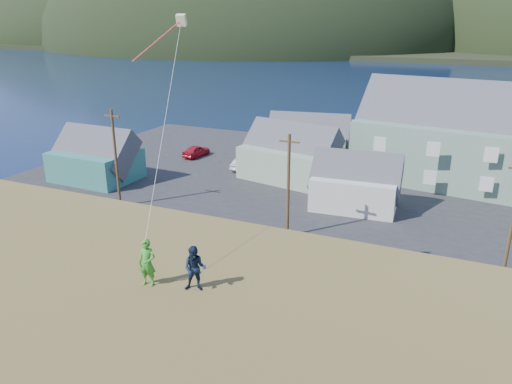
% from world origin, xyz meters
% --- Properties ---
extents(ground, '(900.00, 900.00, 0.00)m').
position_xyz_m(ground, '(0.00, 0.00, 0.00)').
color(ground, '#0A1638').
rests_on(ground, ground).
extents(grass_strip, '(110.00, 8.00, 0.10)m').
position_xyz_m(grass_strip, '(0.00, -2.00, 0.05)').
color(grass_strip, '#4C3D19').
rests_on(grass_strip, ground).
extents(waterfront_lot, '(72.00, 36.00, 0.12)m').
position_xyz_m(waterfront_lot, '(0.00, 17.00, 0.06)').
color(waterfront_lot, '#28282B').
rests_on(waterfront_lot, ground).
extents(wharf, '(26.00, 14.00, 0.90)m').
position_xyz_m(wharf, '(-6.00, 40.00, 0.45)').
color(wharf, gray).
rests_on(wharf, ground).
extents(far_shore, '(900.00, 320.00, 2.00)m').
position_xyz_m(far_shore, '(0.00, 330.00, 1.00)').
color(far_shore, black).
rests_on(far_shore, ground).
extents(shed_teal, '(9.10, 6.58, 7.03)m').
position_xyz_m(shed_teal, '(-26.46, 7.03, 2.62)').
color(shed_teal, '#337377').
rests_on(shed_teal, waterfront_lot).
extents(shed_palegreen_near, '(11.29, 8.35, 7.44)m').
position_xyz_m(shed_palegreen_near, '(-7.52, 15.78, 2.80)').
color(shed_palegreen_near, gray).
rests_on(shed_palegreen_near, waterfront_lot).
extents(shed_white, '(8.34, 5.87, 6.37)m').
position_xyz_m(shed_white, '(0.91, 10.06, 2.45)').
color(shed_white, silver).
rests_on(shed_white, waterfront_lot).
extents(shed_palegreen_far, '(10.84, 7.26, 6.76)m').
position_xyz_m(shed_palegreen_far, '(-8.49, 24.94, 2.59)').
color(shed_palegreen_far, slate).
rests_on(shed_palegreen_far, waterfront_lot).
extents(utility_poles, '(32.50, 0.24, 9.03)m').
position_xyz_m(utility_poles, '(-3.34, 1.50, 4.37)').
color(utility_poles, '#47331E').
rests_on(utility_poles, waterfront_lot).
extents(parked_cars, '(24.86, 13.97, 1.56)m').
position_xyz_m(parked_cars, '(-8.27, 21.51, 0.85)').
color(parked_cars, red).
rests_on(parked_cars, waterfront_lot).
extents(kite_flyer_green, '(0.73, 0.54, 1.85)m').
position_xyz_m(kite_flyer_green, '(-0.32, -19.48, 8.12)').
color(kite_flyer_green, '#329027').
rests_on(kite_flyer_green, hillside).
extents(kite_flyer_navy, '(1.02, 0.90, 1.74)m').
position_xyz_m(kite_flyer_navy, '(1.48, -19.08, 8.07)').
color(kite_flyer_navy, '#142038').
rests_on(kite_flyer_navy, hillside).
extents(kite_rig, '(2.29, 4.49, 11.79)m').
position_xyz_m(kite_rig, '(-3.66, -11.39, 16.28)').
color(kite_rig, beige).
rests_on(kite_rig, ground).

